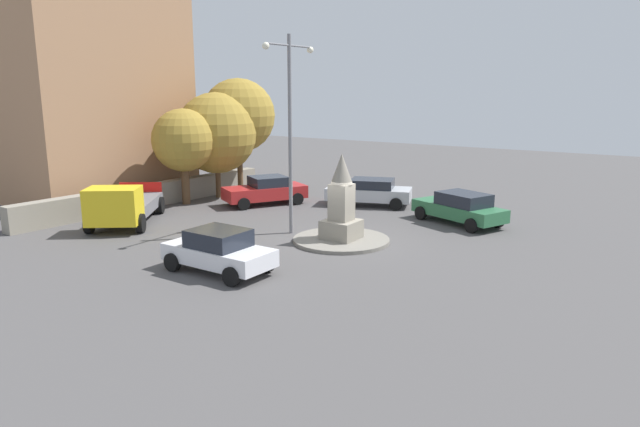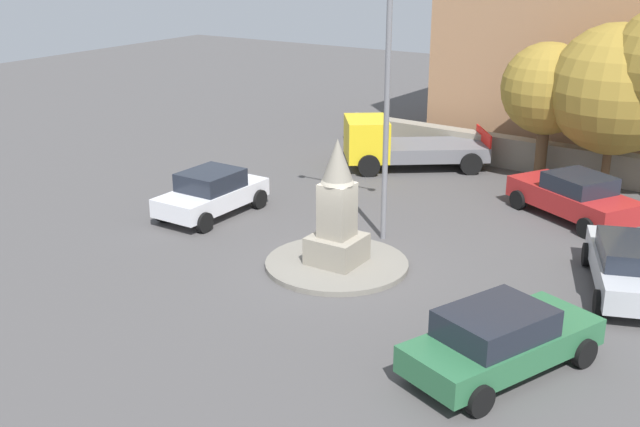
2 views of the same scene
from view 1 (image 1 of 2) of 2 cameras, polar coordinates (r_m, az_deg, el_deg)
name	(u,v)px [view 1 (image 1 of 2)]	position (r m, az deg, el deg)	size (l,w,h in m)	color
ground_plane	(341,242)	(23.57, 2.11, -2.80)	(80.00, 80.00, 0.00)	#4F4C4C
traffic_island	(341,240)	(23.56, 2.11, -2.63)	(3.94, 3.94, 0.15)	gray
monument	(341,204)	(23.21, 2.14, 0.96)	(1.35, 1.35, 3.46)	gray
streetlamp	(290,117)	(24.26, -2.99, 9.52)	(3.30, 0.28, 8.27)	slate
car_red_passing	(266,190)	(31.05, -5.40, 2.30)	(4.64, 3.70, 1.51)	#B22323
car_green_near_island	(460,208)	(27.24, 13.67, 0.58)	(3.27, 4.75, 1.47)	#2D6B42
car_white_parked_right	(219,250)	(19.88, -9.99, -3.60)	(1.97, 3.92, 1.49)	silver
car_silver_waiting	(370,191)	(30.73, 4.92, 2.18)	(3.23, 4.80, 1.43)	#B7BABF
truck_yellow_parked_left	(123,206)	(27.54, -18.91, 0.73)	(5.67, 4.99, 1.98)	yellow
stone_boundary_wall	(152,195)	(31.76, -16.27, 1.78)	(15.22, 0.70, 1.20)	gray
corner_building	(88,95)	(35.59, -21.99, 10.77)	(9.35, 7.44, 11.44)	#A87A56
tree_near_wall	(216,133)	(33.08, -10.21, 7.83)	(4.51, 4.51, 5.91)	brown
tree_mid_cluster	(183,141)	(31.52, -13.35, 7.02)	(3.33, 3.33, 5.10)	brown
tree_far_corner	(238,116)	(34.27, -8.06, 9.55)	(4.26, 4.26, 6.69)	brown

